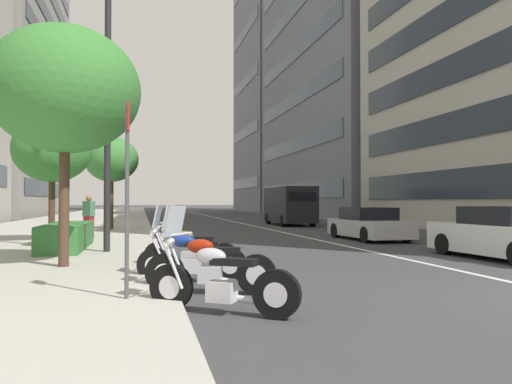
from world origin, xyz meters
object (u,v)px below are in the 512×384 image
Objects in this scene: motorcycle_far_end_row at (208,267)px; pedestrian_on_plaza at (89,217)px; motorcycle_nearest_camera at (190,252)px; street_tree_by_lamp_post at (65,90)px; street_tree_mid_sidewalk at (111,160)px; car_following_behind at (369,225)px; motorcycle_under_tarp at (190,259)px; motorcycle_second_in_row at (219,282)px; street_tree_far_plaza at (52,150)px; delivery_van_ahead at (289,205)px; street_lamp_with_banners at (121,57)px; parking_sign_by_curb at (127,180)px; car_far_down_avenue at (505,235)px.

pedestrian_on_plaza is at bearing -55.39° from motorcycle_far_end_row.
street_tree_by_lamp_post is at bearing 16.32° from motorcycle_nearest_camera.
motorcycle_nearest_camera is 9.13m from pedestrian_on_plaza.
street_tree_mid_sidewalk reaches higher than pedestrian_on_plaza.
motorcycle_under_tarp is at bearing 136.66° from car_following_behind.
motorcycle_under_tarp reaches higher than motorcycle_nearest_camera.
motorcycle_second_in_row is 12.74m from street_tree_far_plaza.
delivery_van_ahead is (21.24, -8.56, 0.88)m from motorcycle_under_tarp.
street_lamp_with_banners is 2.02× the size of street_tree_mid_sidewalk.
motorcycle_under_tarp reaches higher than car_following_behind.
pedestrian_on_plaza is at bearing 135.90° from delivery_van_ahead.
street_tree_far_plaza is 0.94× the size of street_tree_mid_sidewalk.
motorcycle_far_end_row is at bearing 141.09° from car_following_behind.
car_following_behind is at bearing -90.43° from motorcycle_second_in_row.
delivery_van_ahead reaches higher than motorcycle_nearest_camera.
street_lamp_with_banners is at bearing 54.90° from pedestrian_on_plaza.
delivery_van_ahead is 12.27m from street_tree_mid_sidewalk.
delivery_van_ahead reaches higher than pedestrian_on_plaza.
parking_sign_by_curb is at bearing 54.02° from motorcycle_far_end_row.
motorcycle_second_in_row is 0.90× the size of motorcycle_far_end_row.
street_tree_mid_sidewalk is (7.27, -1.60, 0.30)m from street_tree_far_plaza.
motorcycle_far_end_row is 12.78m from car_following_behind.
motorcycle_far_end_row is 0.46× the size of street_tree_mid_sidewalk.
motorcycle_under_tarp is at bearing -162.68° from street_lamp_with_banners.
street_tree_far_plaza is at bearing -52.04° from motorcycle_under_tarp.
motorcycle_second_in_row is 1.18× the size of pedestrian_on_plaza.
street_tree_far_plaza reaches higher than parking_sign_by_curb.
pedestrian_on_plaza is (1.15, -1.13, -2.39)m from street_tree_far_plaza.
motorcycle_nearest_camera is 0.44× the size of street_tree_mid_sidewalk.
delivery_van_ahead is 22.58m from street_tree_by_lamp_post.
car_far_down_avenue is 7.03m from car_following_behind.
delivery_van_ahead reaches higher than motorcycle_far_end_row.
street_tree_mid_sidewalk reaches higher than motorcycle_under_tarp.
motorcycle_far_end_row is 0.50× the size of car_far_down_avenue.
street_tree_by_lamp_post is 1.11× the size of street_tree_mid_sidewalk.
motorcycle_under_tarp is at bearing -62.55° from motorcycle_far_end_row.
parking_sign_by_curb is 0.31× the size of street_lamp_with_banners.
street_tree_far_plaza reaches higher than motorcycle_far_end_row.
car_following_behind is 11.02m from pedestrian_on_plaza.
car_far_down_avenue reaches higher than motorcycle_nearest_camera.
parking_sign_by_curb reaches higher than car_far_down_avenue.
street_tree_mid_sidewalk is (14.73, 2.52, 3.25)m from motorcycle_nearest_camera.
street_tree_far_plaza is (4.12, 2.48, -2.29)m from street_lamp_with_banners.
street_lamp_with_banners reaches higher than street_tree_far_plaza.
motorcycle_far_end_row is at bearing -171.68° from street_tree_mid_sidewalk.
street_tree_mid_sidewalk is at bearing -143.95° from pedestrian_on_plaza.
motorcycle_far_end_row is 2.11m from parking_sign_by_curb.
pedestrian_on_plaza is at bearing -48.42° from motorcycle_nearest_camera.
street_tree_by_lamp_post is at bearing 87.72° from car_far_down_avenue.
street_tree_mid_sidewalk is at bearing 4.42° from street_lamp_with_banners.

